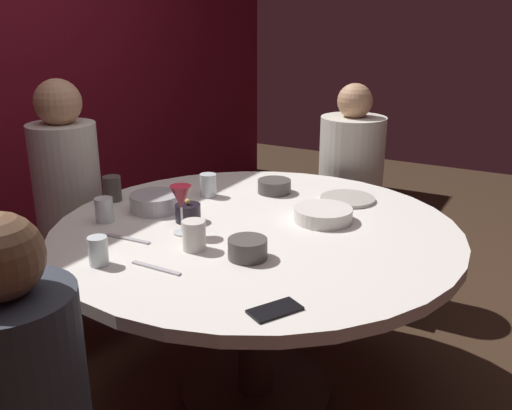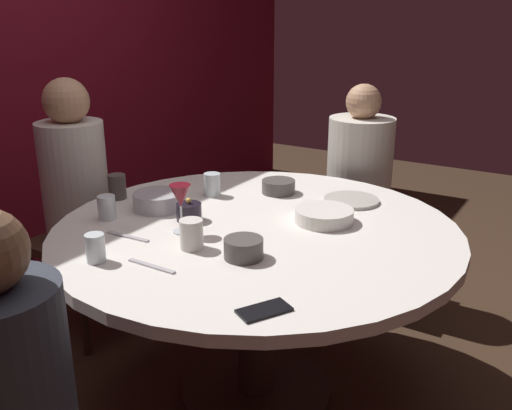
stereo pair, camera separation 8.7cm
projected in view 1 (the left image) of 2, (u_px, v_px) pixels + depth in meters
The scene contains 20 objects.
ground_plane at pixel (256, 392), 2.29m from camera, with size 8.00×8.00×0.00m, color #382619.
dining_table at pixel (256, 258), 2.09m from camera, with size 1.48×1.48×0.73m.
seated_diner_left at pixel (21, 396), 1.21m from camera, with size 0.40×0.40×1.10m.
seated_diner_back at pixel (67, 185), 2.49m from camera, with size 0.40×0.40×1.21m.
seated_diner_right at pixel (351, 169), 2.88m from camera, with size 0.40×0.40×1.14m.
candle_holder at pixel (188, 213), 2.09m from camera, with size 0.10×0.10×0.09m.
wine_glass at pixel (181, 199), 1.94m from camera, with size 0.08×0.08×0.18m.
dinner_plate at pixel (348, 199), 2.32m from camera, with size 0.23×0.23×0.01m, color #B2ADA3.
cell_phone at pixel (275, 310), 1.46m from camera, with size 0.07×0.14×0.01m, color black.
bowl_serving_large at pixel (155, 202), 2.20m from camera, with size 0.20×0.20×0.07m, color #B7B7BC.
bowl_salad_center at pixel (323, 214), 2.09m from camera, with size 0.22×0.22×0.05m, color silver.
bowl_small_white at pixel (248, 249), 1.77m from camera, with size 0.13×0.13×0.07m, color #4C4742.
bowl_sauce_side at pixel (274, 186), 2.42m from camera, with size 0.14×0.14×0.06m, color #4C4742.
cup_near_candle at pixel (208, 185), 2.37m from camera, with size 0.07×0.07×0.10m, color silver.
cup_by_left_diner at pixel (98, 251), 1.72m from camera, with size 0.06×0.06×0.09m, color silver.
cup_by_right_diner at pixel (112, 189), 2.31m from camera, with size 0.07×0.07×0.10m, color #4C4742.
cup_center_front at pixel (194, 235), 1.83m from camera, with size 0.08×0.08×0.10m, color silver.
cup_far_edge at pixel (104, 210), 2.08m from camera, with size 0.07×0.07×0.09m, color silver.
fork_near_plate at pixel (156, 268), 1.71m from camera, with size 0.02×0.18×0.01m, color #B7B7BC.
knife_near_plate at pixel (128, 239), 1.93m from camera, with size 0.02×0.18×0.01m, color #B7B7BC.
Camera 1 is at (-1.67, -0.94, 1.47)m, focal length 39.43 mm.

